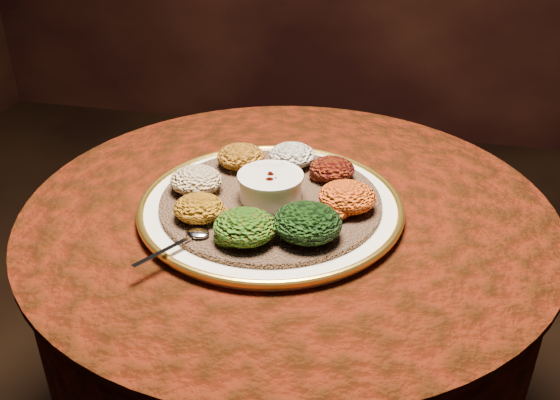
# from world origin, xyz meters

# --- Properties ---
(table) EXTENTS (0.96, 0.96, 0.73)m
(table) POSITION_xyz_m (0.00, 0.00, 0.55)
(table) COLOR black
(table) RESTS_ON ground
(platter) EXTENTS (0.57, 0.57, 0.02)m
(platter) POSITION_xyz_m (-0.02, -0.03, 0.75)
(platter) COLOR white
(platter) RESTS_ON table
(injera) EXTENTS (0.48, 0.48, 0.01)m
(injera) POSITION_xyz_m (-0.02, -0.03, 0.76)
(injera) COLOR brown
(injera) RESTS_ON platter
(stew_bowl) EXTENTS (0.11, 0.11, 0.05)m
(stew_bowl) POSITION_xyz_m (-0.02, -0.03, 0.79)
(stew_bowl) COLOR silver
(stew_bowl) RESTS_ON injera
(spoon) EXTENTS (0.09, 0.12, 0.01)m
(spoon) POSITION_xyz_m (-0.12, -0.18, 0.77)
(spoon) COLOR silver
(spoon) RESTS_ON injera
(portion_ayib) EXTENTS (0.09, 0.08, 0.04)m
(portion_ayib) POSITION_xyz_m (-0.01, 0.10, 0.78)
(portion_ayib) COLOR white
(portion_ayib) RESTS_ON injera
(portion_kitfo) EXTENTS (0.08, 0.08, 0.04)m
(portion_kitfo) POSITION_xyz_m (0.07, 0.07, 0.78)
(portion_kitfo) COLOR black
(portion_kitfo) RESTS_ON injera
(portion_tikil) EXTENTS (0.10, 0.09, 0.05)m
(portion_tikil) POSITION_xyz_m (0.11, -0.04, 0.79)
(portion_tikil) COLOR #B37B0E
(portion_tikil) RESTS_ON injera
(portion_gomen) EXTENTS (0.11, 0.11, 0.05)m
(portion_gomen) POSITION_xyz_m (0.06, -0.14, 0.79)
(portion_gomen) COLOR black
(portion_gomen) RESTS_ON injera
(portion_mixveg) EXTENTS (0.10, 0.10, 0.05)m
(portion_mixveg) POSITION_xyz_m (-0.03, -0.17, 0.79)
(portion_mixveg) COLOR #A1300A
(portion_mixveg) RESTS_ON injera
(portion_kik) EXTENTS (0.08, 0.08, 0.04)m
(portion_kik) POSITION_xyz_m (-0.12, -0.12, 0.78)
(portion_kik) COLOR #A2690E
(portion_kik) RESTS_ON injera
(portion_timatim) EXTENTS (0.09, 0.09, 0.05)m
(portion_timatim) POSITION_xyz_m (-0.16, -0.04, 0.78)
(portion_timatim) COLOR maroon
(portion_timatim) RESTS_ON injera
(portion_shiro) EXTENTS (0.09, 0.09, 0.04)m
(portion_shiro) POSITION_xyz_m (-0.11, 0.07, 0.78)
(portion_shiro) COLOR #A55F13
(portion_shiro) RESTS_ON injera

